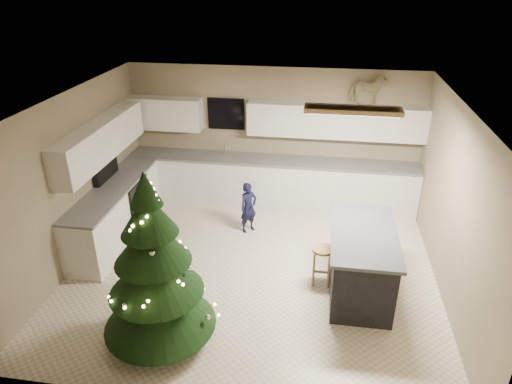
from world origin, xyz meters
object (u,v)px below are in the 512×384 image
Objects in this scene: christmas_tree at (155,276)px; rocking_horse at (367,90)px; bar_stool at (322,257)px; toddler at (248,208)px; island at (361,261)px.

christmas_tree is 3.53× the size of rocking_horse.
rocking_horse reaches higher than bar_stool.
toddler is 1.41× the size of rocking_horse.
christmas_tree reaches higher than toddler.
toddler is 2.89m from rocking_horse.
rocking_horse is at bearing 76.75° from bar_stool.
bar_stool is at bearing -90.15° from toddler.
christmas_tree is at bearing -144.15° from bar_stool.
island is at bearing -7.50° from bar_stool.
rocking_horse reaches higher than christmas_tree.
toddler is at bearing 76.56° from christmas_tree.
island is 0.75× the size of christmas_tree.
rocking_horse is (2.54, 3.92, 1.34)m from christmas_tree.
rocking_horse is (0.59, 2.52, 1.83)m from bar_stool.
bar_stool is 2.45m from christmas_tree.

